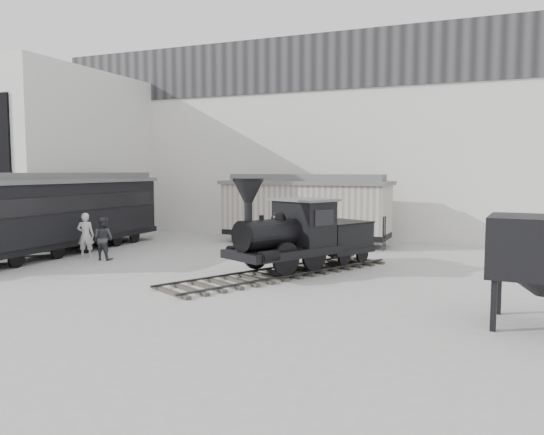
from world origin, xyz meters
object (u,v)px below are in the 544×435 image
at_px(visitor_a, 86,235).
at_px(coal_hopper, 544,256).
at_px(boxcar, 305,208).
at_px(passenger_coach, 61,212).
at_px(visitor_b, 103,238).
at_px(locomotive, 297,239).

bearing_deg(visitor_a, coal_hopper, 141.47).
height_order(boxcar, coal_hopper, boxcar).
relative_size(passenger_coach, visitor_a, 6.53).
bearing_deg(visitor_b, coal_hopper, 164.65).
relative_size(visitor_a, visitor_b, 1.07).
distance_m(locomotive, visitor_b, 8.39).
height_order(visitor_a, coal_hopper, coal_hopper).
distance_m(passenger_coach, visitor_a, 2.15).
height_order(visitor_a, visitor_b, visitor_a).
distance_m(boxcar, visitor_b, 9.98).
xyz_separation_m(visitor_a, coal_hopper, (17.04, -4.14, 0.75)).
xyz_separation_m(locomotive, passenger_coach, (-11.33, 0.43, 0.61)).
bearing_deg(passenger_coach, visitor_a, -19.38).
bearing_deg(boxcar, locomotive, -71.99).
height_order(boxcar, visitor_b, boxcar).
bearing_deg(visitor_a, locomotive, 156.22).
bearing_deg(boxcar, visitor_a, -132.41).
relative_size(boxcar, visitor_a, 4.52).
xyz_separation_m(boxcar, visitor_a, (-7.34, -7.53, -0.89)).
relative_size(locomotive, visitor_a, 4.87).
height_order(locomotive, passenger_coach, locomotive).
bearing_deg(boxcar, passenger_coach, -141.19).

